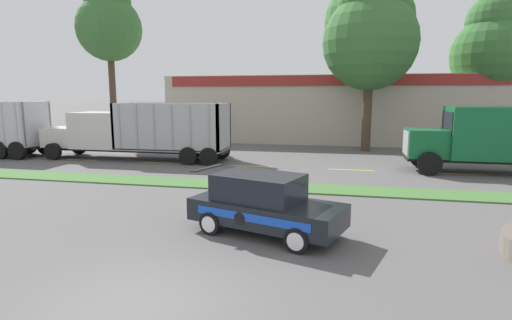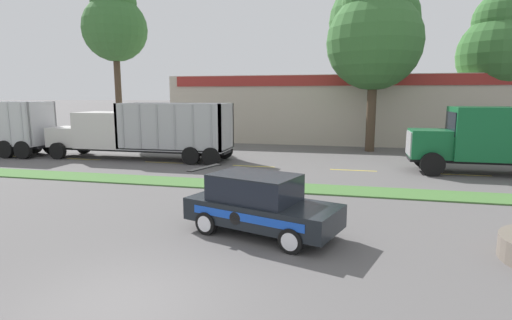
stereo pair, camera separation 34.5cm
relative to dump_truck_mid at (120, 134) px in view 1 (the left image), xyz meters
The scene contains 16 objects.
ground_plane 18.73m from the dump_truck_mid, 58.95° to the right, with size 600.00×600.00×0.00m, color #5B5959.
grass_verge 11.34m from the dump_truck_mid, 31.09° to the right, with size 120.00×1.75×0.06m, color #477538.
centre_line_1 7.88m from the dump_truck_mid, behind, with size 2.40×0.14×0.01m, color yellow.
centre_line_2 2.91m from the dump_truck_mid, 157.69° to the right, with size 2.40×0.14×0.01m, color yellow.
centre_line_3 3.62m from the dump_truck_mid, 16.58° to the right, with size 2.40×0.14×0.01m, color yellow.
centre_line_4 8.72m from the dump_truck_mid, ahead, with size 2.40×0.14×0.01m, color yellow.
centre_line_5 14.05m from the dump_truck_mid, ahead, with size 2.40×0.14×0.01m, color yellow.
centre_line_6 19.41m from the dump_truck_mid, ahead, with size 2.40×0.14×0.01m, color yellow.
dump_truck_mid is the anchor object (origin of this frame).
dump_truck_trail 21.29m from the dump_truck_mid, ahead, with size 11.17×2.64×3.79m.
rally_car 16.13m from the dump_truck_mid, 45.59° to the right, with size 4.64×3.05×1.73m.
store_building_backdrop 20.18m from the dump_truck_mid, 48.99° to the left, with size 28.72×12.10×5.47m.
tree_behind_left 13.65m from the dump_truck_mid, 122.95° to the left, with size 5.36×5.36×13.44m.
tree_behind_centre 27.41m from the dump_truck_mid, 25.05° to the left, with size 6.02×6.02×11.34m.
tree_behind_right 20.07m from the dump_truck_mid, 33.72° to the left, with size 6.66×6.66×14.33m.
tree_behind_far_right 17.80m from the dump_truck_mid, 24.36° to the left, with size 6.43×6.43×12.28m.
Camera 1 is at (3.71, -6.24, 3.88)m, focal length 28.00 mm.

